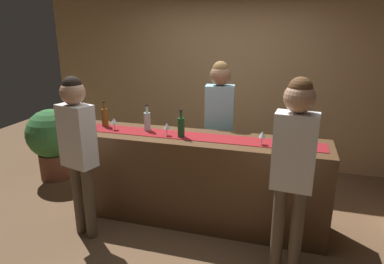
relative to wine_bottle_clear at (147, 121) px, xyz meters
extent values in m
plane|color=brown|center=(0.59, -0.06, -1.10)|extent=(10.00, 10.00, 0.00)
cube|color=tan|center=(0.59, 1.84, 0.35)|extent=(6.00, 0.12, 2.90)
cube|color=#543821|center=(0.59, -0.06, -0.61)|extent=(2.78, 0.60, 0.99)
cube|color=maroon|center=(0.59, -0.06, -0.11)|extent=(2.64, 0.28, 0.01)
cylinder|color=#B2C6C1|center=(0.00, 0.00, -0.01)|extent=(0.07, 0.07, 0.21)
cylinder|color=#B2C6C1|center=(0.00, 0.00, 0.13)|extent=(0.03, 0.03, 0.08)
cylinder|color=black|center=(0.00, 0.00, 0.18)|extent=(0.03, 0.03, 0.02)
cylinder|color=brown|center=(-0.55, 0.02, -0.01)|extent=(0.07, 0.07, 0.21)
cylinder|color=brown|center=(-0.55, 0.02, 0.13)|extent=(0.03, 0.03, 0.08)
cylinder|color=black|center=(-0.55, 0.02, 0.18)|extent=(0.03, 0.03, 0.02)
cylinder|color=#194723|center=(0.44, -0.11, -0.01)|extent=(0.07, 0.07, 0.21)
cylinder|color=#194723|center=(0.44, -0.11, 0.13)|extent=(0.03, 0.03, 0.08)
cylinder|color=black|center=(0.44, -0.11, 0.18)|extent=(0.03, 0.03, 0.02)
cylinder|color=silver|center=(0.27, -0.11, -0.11)|extent=(0.06, 0.06, 0.00)
cylinder|color=silver|center=(0.27, -0.11, -0.07)|extent=(0.01, 0.01, 0.08)
cone|color=silver|center=(0.27, -0.11, 0.00)|extent=(0.07, 0.07, 0.06)
cylinder|color=silver|center=(-0.37, -0.08, -0.11)|extent=(0.06, 0.06, 0.00)
cylinder|color=silver|center=(-0.37, -0.08, -0.07)|extent=(0.01, 0.01, 0.08)
cone|color=silver|center=(-0.37, -0.08, 0.00)|extent=(0.07, 0.07, 0.06)
cylinder|color=silver|center=(1.28, -0.12, -0.11)|extent=(0.06, 0.06, 0.00)
cylinder|color=silver|center=(1.28, -0.12, -0.07)|extent=(0.01, 0.01, 0.08)
cone|color=silver|center=(1.28, -0.12, 0.00)|extent=(0.07, 0.07, 0.06)
cylinder|color=#26262B|center=(0.79, 0.53, -0.70)|extent=(0.11, 0.11, 0.81)
cylinder|color=#26262B|center=(0.63, 0.51, -0.70)|extent=(0.11, 0.11, 0.81)
cube|color=#99D1E0|center=(0.71, 0.52, 0.03)|extent=(0.36, 0.24, 0.64)
sphere|color=#9E7051|center=(0.71, 0.52, 0.47)|extent=(0.24, 0.24, 0.24)
sphere|color=olive|center=(0.71, 0.52, 0.54)|extent=(0.19, 0.19, 0.19)
cylinder|color=brown|center=(1.51, -0.66, -0.69)|extent=(0.11, 0.11, 0.82)
cylinder|color=brown|center=(1.67, -0.67, -0.69)|extent=(0.11, 0.11, 0.82)
cube|color=white|center=(1.59, -0.66, 0.04)|extent=(0.36, 0.23, 0.65)
sphere|color=tan|center=(1.59, -0.66, 0.49)|extent=(0.25, 0.25, 0.25)
sphere|color=brown|center=(1.59, -0.66, 0.56)|extent=(0.19, 0.19, 0.19)
cylinder|color=brown|center=(-0.53, -0.65, -0.71)|extent=(0.11, 0.11, 0.79)
cylinder|color=brown|center=(-0.37, -0.69, -0.71)|extent=(0.11, 0.11, 0.79)
cube|color=white|center=(-0.45, -0.67, -0.01)|extent=(0.38, 0.28, 0.62)
sphere|color=tan|center=(-0.45, -0.67, 0.42)|extent=(0.24, 0.24, 0.24)
sphere|color=black|center=(-0.45, -0.67, 0.49)|extent=(0.18, 0.18, 0.18)
cylinder|color=brown|center=(-1.68, 0.46, -0.92)|extent=(0.43, 0.43, 0.37)
sphere|color=#387A3D|center=(-1.68, 0.46, -0.44)|extent=(0.69, 0.69, 0.69)
camera|label=1|loc=(1.52, -3.42, 1.03)|focal=32.17mm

